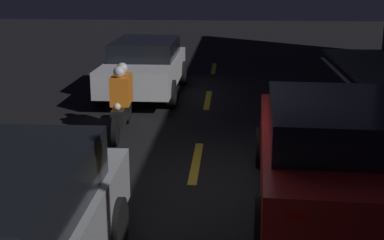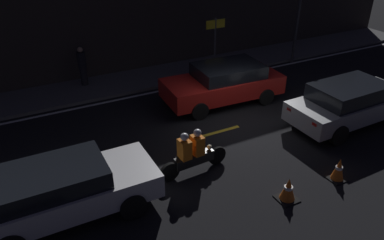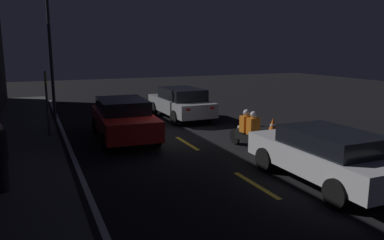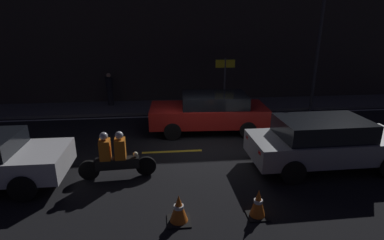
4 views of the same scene
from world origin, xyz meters
The scene contains 16 objects.
ground_plane centered at (0.00, 0.00, 0.00)m, with size 56.00×56.00×0.00m, color black.
raised_curb centered at (0.00, 5.31, 0.06)m, with size 28.00×2.27×0.13m.
lane_dash_b centered at (-5.50, 0.00, 0.00)m, with size 2.00×0.14×0.01m.
lane_dash_c centered at (-1.00, 0.00, 0.00)m, with size 2.00×0.14×0.01m.
lane_dash_d centered at (3.50, 0.00, 0.00)m, with size 2.00×0.14×0.01m.
lane_dash_e centered at (8.00, 0.00, 0.00)m, with size 2.00×0.14×0.01m.
lane_solid_kerb centered at (0.00, 3.93, 0.00)m, with size 25.20×0.14×0.01m.
sedan_white centered at (-6.05, -1.64, 0.75)m, with size 4.32×1.87×1.39m.
taxi_red centered at (0.56, 1.91, 0.79)m, with size 4.56×2.17×1.48m.
hatchback_silver centered at (3.44, -1.53, 0.80)m, with size 4.55×1.93×1.49m.
motorcycle centered at (-2.61, -1.56, 0.64)m, with size 2.10×0.40×1.35m.
traffic_cone_near centered at (-1.00, -3.68, 0.32)m, with size 0.51×0.51×0.65m.
traffic_cone_mid centered at (0.75, -3.67, 0.33)m, with size 0.45×0.45×0.67m.
pedestrian centered at (-3.84, 5.73, 0.94)m, with size 0.34×0.34×1.61m.
shop_sign centered at (1.67, 4.48, 1.81)m, with size 0.90×0.08×2.40m.
street_lamp centered at (5.82, 4.03, 3.24)m, with size 0.28×0.28×5.76m.
Camera 3 is at (-13.00, 4.96, 3.38)m, focal length 35.00 mm.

